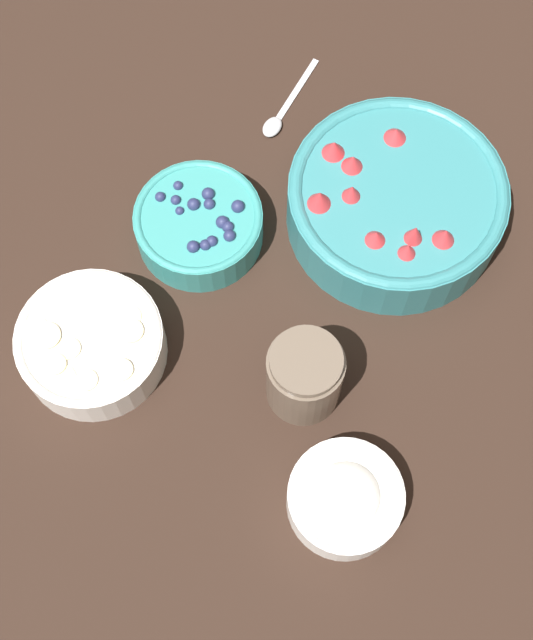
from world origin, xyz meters
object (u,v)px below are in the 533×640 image
object	(u,v)px
jar_chocolate	(304,377)
bowl_strawberries	(395,201)
bowl_cream	(345,498)
bowl_bananas	(91,343)
bowl_blueberries	(199,224)

from	to	relation	value
jar_chocolate	bowl_strawberries	bearing A→B (deg)	16.01
bowl_cream	jar_chocolate	size ratio (longest dim) A/B	1.18
bowl_strawberries	bowl_bananas	xyz separation A→B (m)	(-0.36, 0.14, -0.01)
bowl_blueberries	jar_chocolate	world-z (taller)	jar_chocolate
bowl_strawberries	bowl_cream	world-z (taller)	bowl_strawberries
bowl_strawberries	jar_chocolate	world-z (taller)	jar_chocolate
bowl_bananas	bowl_blueberries	bearing A→B (deg)	5.45
bowl_strawberries	bowl_blueberries	size ratio (longest dim) A/B	1.69
bowl_bananas	bowl_cream	xyz separation A→B (m)	(0.06, -0.32, -0.00)
bowl_blueberries	bowl_bananas	bearing A→B (deg)	-174.55
bowl_strawberries	bowl_bananas	world-z (taller)	bowl_strawberries
bowl_blueberries	bowl_cream	world-z (taller)	bowl_cream
bowl_bananas	bowl_cream	distance (m)	0.33
bowl_bananas	bowl_strawberries	bearing A→B (deg)	-20.51
bowl_blueberries	bowl_strawberries	bearing A→B (deg)	-41.57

